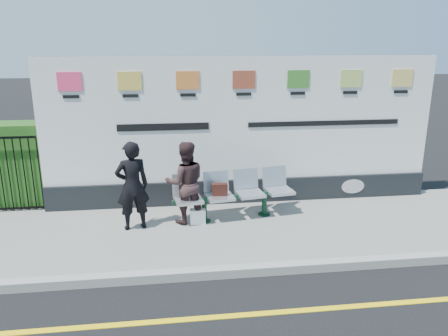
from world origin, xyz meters
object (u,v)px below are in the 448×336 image
object	(u,v)px
billboard	(242,141)
woman_left	(132,186)
bench	(235,206)
woman_right	(186,183)

from	to	relation	value
billboard	woman_left	world-z (taller)	billboard
billboard	bench	size ratio (longest dim) A/B	3.48
billboard	woman_left	bearing A→B (deg)	-152.08
billboard	woman_left	xyz separation A→B (m)	(-2.17, -1.15, -0.49)
woman_left	billboard	bearing A→B (deg)	-167.14
billboard	bench	xyz separation A→B (m)	(-0.29, -0.92, -1.05)
woman_left	woman_right	size ratio (longest dim) A/B	1.05
woman_left	woman_right	world-z (taller)	woman_left
bench	woman_right	distance (m)	1.07
billboard	woman_right	distance (m)	1.66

